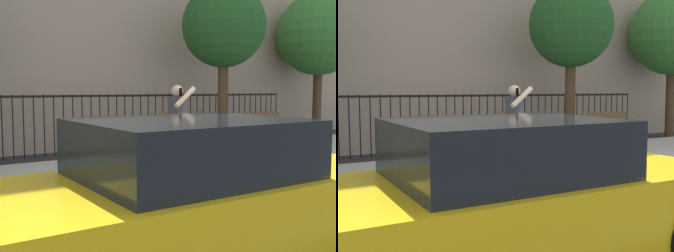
% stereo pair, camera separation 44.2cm
% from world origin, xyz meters
% --- Properties ---
extents(ground_plane, '(60.00, 60.00, 0.00)m').
position_xyz_m(ground_plane, '(0.00, 0.00, 0.00)').
color(ground_plane, '#28282B').
extents(sidewalk, '(28.00, 4.40, 0.15)m').
position_xyz_m(sidewalk, '(0.00, 2.20, 0.07)').
color(sidewalk, '#B2ADA3').
rests_on(sidewalk, ground).
extents(iron_fence, '(12.03, 0.04, 1.60)m').
position_xyz_m(iron_fence, '(0.00, 5.90, 1.02)').
color(iron_fence, black).
rests_on(iron_fence, ground).
extents(taxi_yellow, '(4.21, 1.87, 1.45)m').
position_xyz_m(taxi_yellow, '(-3.11, -1.59, 0.70)').
color(taxi_yellow, yellow).
rests_on(taxi_yellow, ground).
extents(pedestrian_on_phone, '(0.49, 0.69, 1.65)m').
position_xyz_m(pedestrian_on_phone, '(-1.35, 1.48, 1.11)').
color(pedestrian_on_phone, beige).
rests_on(pedestrian_on_phone, sidewalk).
extents(street_bench, '(1.60, 0.45, 0.95)m').
position_xyz_m(street_bench, '(2.76, 3.68, 0.65)').
color(street_bench, brown).
rests_on(street_bench, sidewalk).
extents(street_tree_near, '(2.40, 2.40, 4.75)m').
position_xyz_m(street_tree_near, '(2.39, 4.60, 3.51)').
color(street_tree_near, '#4C3823').
rests_on(street_tree_near, ground).
extents(street_tree_mid, '(2.97, 2.97, 5.20)m').
position_xyz_m(street_tree_mid, '(7.29, 5.13, 3.69)').
color(street_tree_mid, '#4C3823').
rests_on(street_tree_mid, ground).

